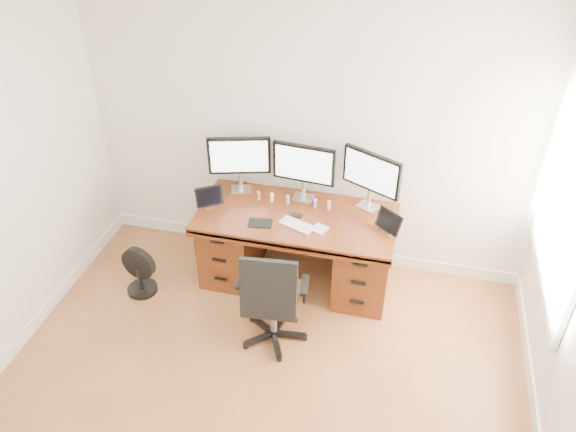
% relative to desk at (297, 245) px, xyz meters
% --- Properties ---
extents(back_wall, '(4.00, 0.10, 2.70)m').
position_rel_desk_xyz_m(back_wall, '(0.00, 0.42, 0.95)').
color(back_wall, white).
rests_on(back_wall, ground).
extents(desk, '(1.70, 0.80, 0.75)m').
position_rel_desk_xyz_m(desk, '(0.00, 0.00, 0.00)').
color(desk, '#572611').
rests_on(desk, ground).
extents(office_chair, '(0.57, 0.56, 0.97)m').
position_rel_desk_xyz_m(office_chair, '(-0.01, -0.79, -0.08)').
color(office_chair, black).
rests_on(office_chair, ground).
extents(floor_fan, '(0.32, 0.27, 0.47)m').
position_rel_desk_xyz_m(floor_fan, '(-1.33, -0.49, -0.18)').
color(floor_fan, black).
rests_on(floor_fan, ground).
extents(monitor_left, '(0.54, 0.19, 0.53)m').
position_rel_desk_xyz_m(monitor_left, '(-0.58, 0.24, 0.68)').
color(monitor_left, silver).
rests_on(monitor_left, desk).
extents(monitor_center, '(0.55, 0.16, 0.53)m').
position_rel_desk_xyz_m(monitor_center, '(-0.00, 0.24, 0.68)').
color(monitor_center, silver).
rests_on(monitor_center, desk).
extents(monitor_right, '(0.51, 0.28, 0.53)m').
position_rel_desk_xyz_m(monitor_right, '(0.58, 0.24, 0.68)').
color(monitor_right, silver).
rests_on(monitor_right, desk).
extents(tablet_left, '(0.24, 0.19, 0.19)m').
position_rel_desk_xyz_m(tablet_left, '(-0.77, -0.08, 0.43)').
color(tablet_left, silver).
rests_on(tablet_left, desk).
extents(tablet_right, '(0.23, 0.20, 0.19)m').
position_rel_desk_xyz_m(tablet_right, '(0.78, -0.08, 0.43)').
color(tablet_right, silver).
rests_on(tablet_right, desk).
extents(keyboard, '(0.32, 0.22, 0.01)m').
position_rel_desk_xyz_m(keyboard, '(0.04, -0.18, 0.36)').
color(keyboard, silver).
rests_on(keyboard, desk).
extents(trackpad, '(0.16, 0.16, 0.01)m').
position_rel_desk_xyz_m(trackpad, '(0.23, -0.18, 0.35)').
color(trackpad, silver).
rests_on(trackpad, desk).
extents(drawing_tablet, '(0.21, 0.15, 0.01)m').
position_rel_desk_xyz_m(drawing_tablet, '(-0.27, -0.22, 0.35)').
color(drawing_tablet, black).
rests_on(drawing_tablet, desk).
extents(phone, '(0.12, 0.06, 0.01)m').
position_rel_desk_xyz_m(phone, '(-0.01, -0.03, 0.35)').
color(phone, black).
rests_on(phone, desk).
extents(figurine_brown, '(0.04, 0.04, 0.09)m').
position_rel_desk_xyz_m(figurine_brown, '(-0.38, 0.12, 0.40)').
color(figurine_brown, brown).
rests_on(figurine_brown, desk).
extents(figurine_yellow, '(0.04, 0.04, 0.09)m').
position_rel_desk_xyz_m(figurine_yellow, '(-0.26, 0.12, 0.40)').
color(figurine_yellow, '#E2DF68').
rests_on(figurine_yellow, desk).
extents(figurine_blue, '(0.04, 0.04, 0.09)m').
position_rel_desk_xyz_m(figurine_blue, '(-0.11, 0.12, 0.40)').
color(figurine_blue, '#6274D9').
rests_on(figurine_blue, desk).
extents(figurine_purple, '(0.04, 0.04, 0.09)m').
position_rel_desk_xyz_m(figurine_purple, '(0.13, 0.12, 0.40)').
color(figurine_purple, '#8454D3').
rests_on(figurine_purple, desk).
extents(figurine_pink, '(0.04, 0.04, 0.09)m').
position_rel_desk_xyz_m(figurine_pink, '(0.25, 0.12, 0.40)').
color(figurine_pink, pink).
rests_on(figurine_pink, desk).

